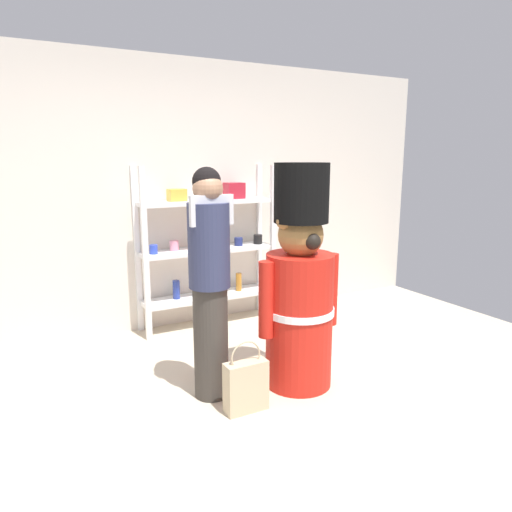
# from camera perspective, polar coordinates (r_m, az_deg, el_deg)

# --- Properties ---
(ground_plane) EXTENTS (6.40, 6.40, 0.00)m
(ground_plane) POSITION_cam_1_polar(r_m,az_deg,el_deg) (3.16, 1.02, -20.24)
(ground_plane) COLOR beige
(back_wall) EXTENTS (6.40, 0.12, 2.60)m
(back_wall) POSITION_cam_1_polar(r_m,az_deg,el_deg) (4.73, -12.21, 6.99)
(back_wall) COLOR silver
(back_wall) RESTS_ON ground_plane
(merchandise_shelf) EXTENTS (1.38, 0.35, 1.60)m
(merchandise_shelf) POSITION_cam_1_polar(r_m,az_deg,el_deg) (4.74, -5.75, 1.35)
(merchandise_shelf) COLOR white
(merchandise_shelf) RESTS_ON ground_plane
(teddy_bear_guard) EXTENTS (0.67, 0.51, 1.64)m
(teddy_bear_guard) POSITION_cam_1_polar(r_m,az_deg,el_deg) (3.47, 5.25, -4.01)
(teddy_bear_guard) COLOR red
(teddy_bear_guard) RESTS_ON ground_plane
(person_shopper) EXTENTS (0.30, 0.28, 1.61)m
(person_shopper) POSITION_cam_1_polar(r_m,az_deg,el_deg) (3.26, -5.58, -2.72)
(person_shopper) COLOR #38332D
(person_shopper) RESTS_ON ground_plane
(shopping_bag) EXTENTS (0.29, 0.12, 0.50)m
(shopping_bag) POSITION_cam_1_polar(r_m,az_deg,el_deg) (3.29, -1.21, -15.21)
(shopping_bag) COLOR #C1AD89
(shopping_bag) RESTS_ON ground_plane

